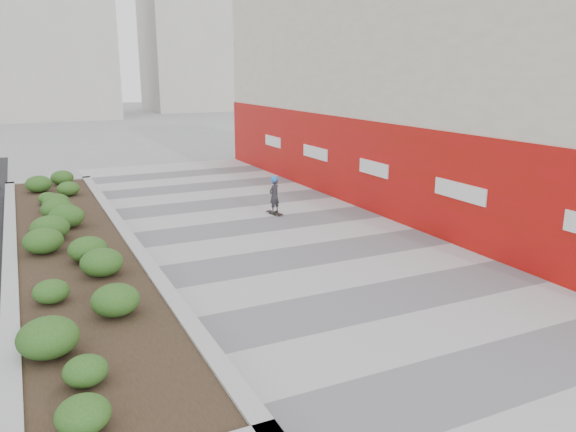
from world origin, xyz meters
name	(u,v)px	position (x,y,z in m)	size (l,w,h in m)	color
ground	(440,336)	(0.00, 0.00, 0.00)	(160.00, 160.00, 0.00)	gray
walkway	(350,280)	(0.00, 3.00, 0.01)	(8.00, 36.00, 0.01)	#A8A8AD
building	(433,88)	(6.98, 8.98, 3.98)	(6.04, 24.08, 8.00)	beige
planter	(72,246)	(-5.50, 7.00, 0.42)	(3.00, 18.00, 0.90)	#9E9EA0
distant_bldg_north_l	(19,12)	(-5.00, 55.00, 10.00)	(16.00, 12.00, 20.00)	#ADAAA3
distant_bldg_north_r	(205,5)	(15.00, 60.00, 12.00)	(14.00, 10.00, 24.00)	#ADAAA3
manhole_cover	(369,277)	(0.50, 3.00, 0.00)	(0.44, 0.44, 0.01)	#595654
skateboarder	(274,195)	(0.92, 9.19, 0.66)	(0.49, 0.75, 1.29)	beige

